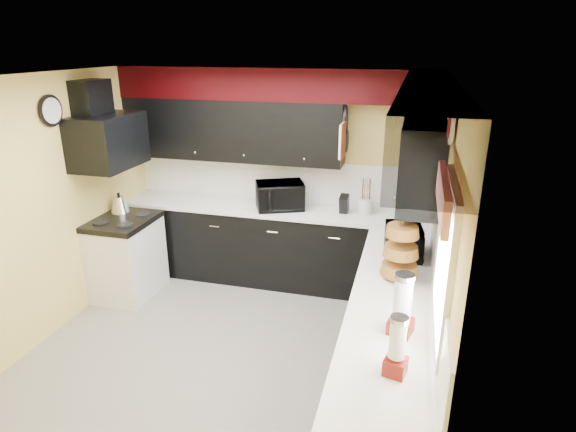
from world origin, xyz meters
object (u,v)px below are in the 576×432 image
object	(u,v)px
toaster_oven	(280,196)
microwave	(404,242)
knife_block	(344,204)
kettle	(120,204)
utensil_crock	(365,206)

from	to	relation	value
toaster_oven	microwave	xyz separation A→B (m)	(1.43, -0.96, -0.03)
knife_block	kettle	bearing A→B (deg)	-165.28
utensil_crock	knife_block	xyz separation A→B (m)	(-0.23, -0.03, 0.02)
microwave	utensil_crock	size ratio (longest dim) A/B	2.61
utensil_crock	kettle	world-z (taller)	utensil_crock
toaster_oven	knife_block	bearing A→B (deg)	-21.53
toaster_oven	knife_block	size ratio (longest dim) A/B	2.54
knife_block	microwave	bearing A→B (deg)	-53.37
utensil_crock	knife_block	bearing A→B (deg)	-171.99
toaster_oven	knife_block	xyz separation A→B (m)	(0.74, 0.03, -0.05)
microwave	kettle	xyz separation A→B (m)	(-3.18, 0.43, -0.06)
toaster_oven	microwave	distance (m)	1.72
toaster_oven	knife_block	distance (m)	0.74
utensil_crock	kettle	bearing A→B (deg)	-167.59
toaster_oven	microwave	bearing A→B (deg)	-57.73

